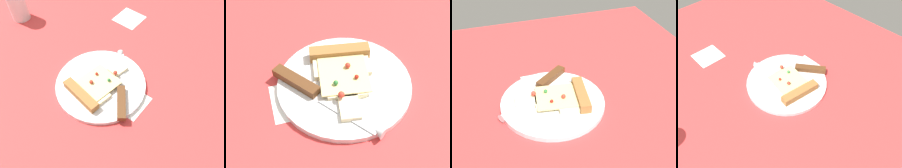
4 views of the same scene
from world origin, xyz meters
TOP-DOWN VIEW (x-y plane):
  - ground_plane at (-0.01, -0.03)cm, footprint 115.90×115.90cm
  - plate at (8.61, 8.42)cm, footprint 25.33×25.33cm
  - pizza_slice at (11.17, 8.04)cm, footprint 18.37×12.46cm
  - knife at (7.04, 14.41)cm, footprint 20.27×16.34cm
  - drinking_glass at (2.91, -33.47)cm, footprint 6.29×6.29cm

SIDE VIEW (x-z plane):
  - ground_plane at x=-0.01cm, z-range -3.00..0.00cm
  - plate at x=8.61cm, z-range 0.00..1.21cm
  - knife at x=7.04cm, z-range 0.58..3.03cm
  - pizza_slice at x=11.17cm, z-range 0.74..3.24cm
  - drinking_glass at x=2.91cm, z-range 0.00..10.84cm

